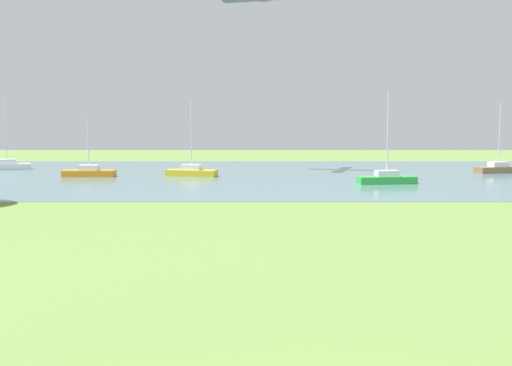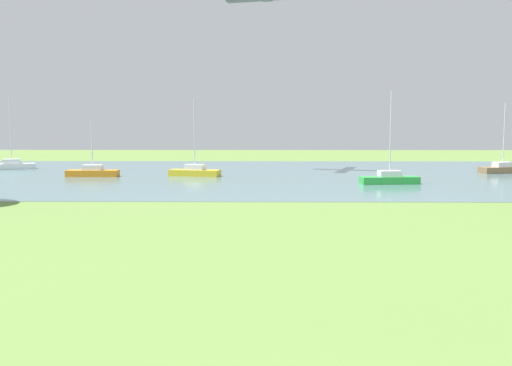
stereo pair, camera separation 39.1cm
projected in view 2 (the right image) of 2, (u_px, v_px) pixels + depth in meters
The scene contains 7 objects.
ground_plane at pixel (286, 223), 30.18m from camera, with size 160.00×160.00×0.00m, color olive.
water_surface at pixel (275, 175), 58.03m from camera, with size 140.00×40.00×0.02m, color slate.
sailboat_yellow at pixel (195, 171), 56.42m from camera, with size 5.01×2.53×7.24m.
sailboat_brown at pixel (503, 168), 59.98m from camera, with size 5.03×2.77×7.03m.
sailboat_orange at pixel (93, 172), 56.02m from camera, with size 4.82×1.56×5.47m.
sailboat_white at pixel (12, 165), 64.80m from camera, with size 5.03×2.92×7.87m.
sailboat_green at pixel (390, 178), 49.30m from camera, with size 4.94×2.02×7.61m.
Camera 2 is at (-1.14, -7.83, 5.10)m, focal length 41.78 mm.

